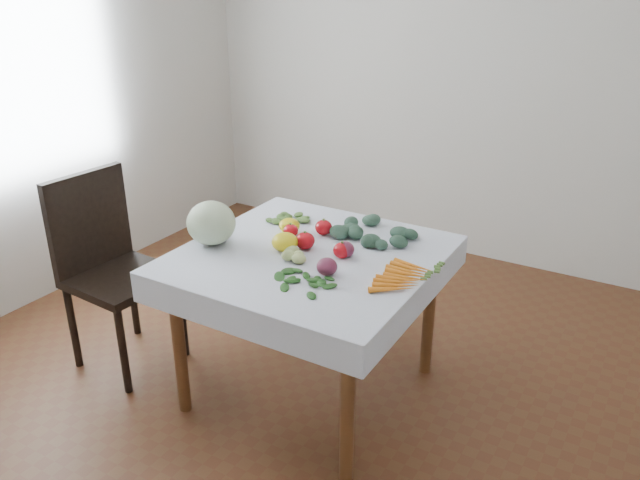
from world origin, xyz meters
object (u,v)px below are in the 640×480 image
(chair, at_px, (108,258))
(carrot_bunch, at_px, (403,277))
(table, at_px, (310,273))
(heirloom_back, at_px, (289,226))
(cabbage, at_px, (211,223))

(chair, bearing_deg, carrot_bunch, 8.59)
(chair, bearing_deg, table, 14.08)
(chair, height_order, heirloom_back, chair)
(chair, relative_size, carrot_bunch, 3.09)
(table, distance_m, carrot_bunch, 0.50)
(cabbage, bearing_deg, carrot_bunch, 6.45)
(table, xyz_separation_m, cabbage, (-0.46, -0.14, 0.21))
(chair, xyz_separation_m, carrot_bunch, (1.54, 0.23, 0.18))
(table, xyz_separation_m, carrot_bunch, (0.48, -0.03, 0.12))
(table, relative_size, heirloom_back, 9.57)
(cabbage, height_order, heirloom_back, cabbage)
(table, bearing_deg, carrot_bunch, -3.93)
(table, relative_size, cabbage, 4.35)
(table, height_order, carrot_bunch, carrot_bunch)
(table, height_order, heirloom_back, heirloom_back)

